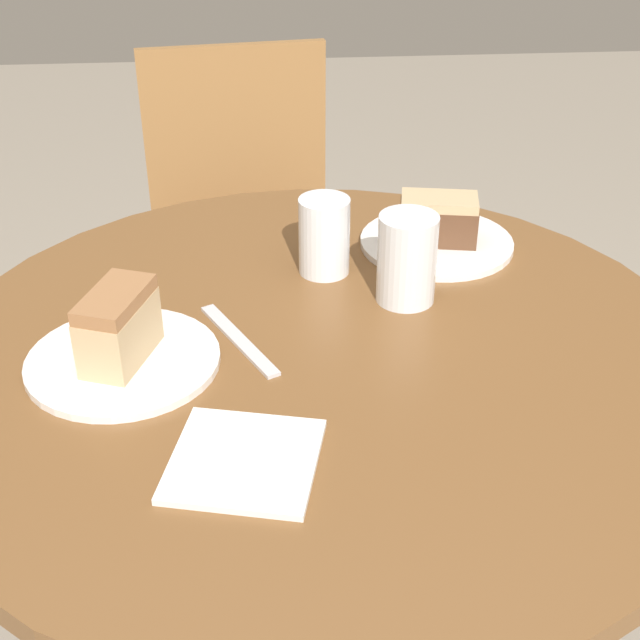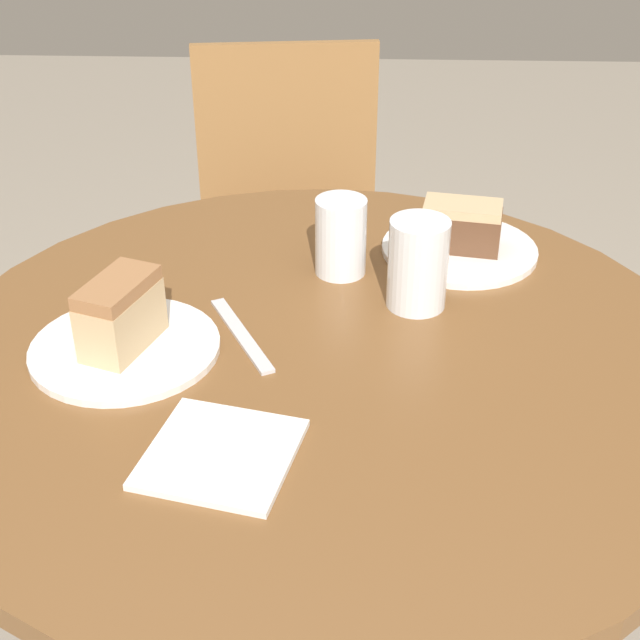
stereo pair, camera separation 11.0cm
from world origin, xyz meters
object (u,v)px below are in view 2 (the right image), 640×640
object	(u,v)px
plate_far	(459,249)
cake_slice_far	(461,225)
glass_lemonade	(341,241)
glass_water	(418,269)
chair	(291,243)
plate_near	(125,348)
cake_slice_near	(120,314)

from	to	relation	value
plate_far	cake_slice_far	world-z (taller)	cake_slice_far
glass_lemonade	glass_water	world-z (taller)	glass_water
glass_lemonade	cake_slice_far	bearing A→B (deg)	20.66
chair	plate_far	xyz separation A→B (m)	(0.29, -0.56, 0.28)
plate_far	glass_water	world-z (taller)	glass_water
chair	glass_lemonade	world-z (taller)	chair
plate_near	glass_water	bearing A→B (deg)	19.39
plate_near	glass_water	distance (m)	0.39
glass_lemonade	plate_far	bearing A→B (deg)	20.66
cake_slice_far	glass_water	bearing A→B (deg)	-115.39
cake_slice_far	glass_lemonade	distance (m)	0.19
glass_lemonade	glass_water	size ratio (longest dim) A/B	0.91
plate_far	cake_slice_near	xyz separation A→B (m)	(-0.44, -0.29, 0.05)
chair	plate_far	world-z (taller)	chair
plate_far	glass_water	bearing A→B (deg)	-115.39
plate_far	cake_slice_near	size ratio (longest dim) A/B	1.83
plate_far	glass_lemonade	xyz separation A→B (m)	(-0.18, -0.07, 0.04)
plate_far	glass_water	xyz separation A→B (m)	(-0.07, -0.16, 0.05)
chair	plate_near	size ratio (longest dim) A/B	3.67
cake_slice_near	cake_slice_far	bearing A→B (deg)	32.84
glass_water	cake_slice_far	bearing A→B (deg)	64.61
chair	cake_slice_far	world-z (taller)	chair
cake_slice_near	glass_lemonade	xyz separation A→B (m)	(0.26, 0.22, -0.01)
glass_water	cake_slice_near	bearing A→B (deg)	-160.61
plate_near	glass_lemonade	size ratio (longest dim) A/B	2.10
chair	plate_far	distance (m)	0.69
cake_slice_near	cake_slice_far	distance (m)	0.53
plate_near	cake_slice_near	distance (m)	0.05
plate_near	plate_far	xyz separation A→B (m)	(0.44, 0.29, 0.00)
chair	cake_slice_near	distance (m)	0.92
plate_near	cake_slice_near	size ratio (longest dim) A/B	1.86
plate_near	glass_lemonade	distance (m)	0.35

